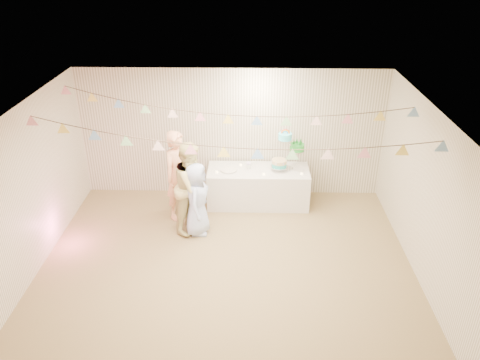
{
  "coord_description": "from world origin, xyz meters",
  "views": [
    {
      "loc": [
        0.37,
        -6.11,
        4.73
      ],
      "look_at": [
        0.2,
        0.8,
        1.15
      ],
      "focal_mm": 35.0,
      "sensor_mm": 36.0,
      "label": 1
    }
  ],
  "objects_px": {
    "table": "(258,186)",
    "person_adult_a": "(179,175)",
    "person_child": "(197,199)",
    "person_adult_b": "(192,187)",
    "cake_stand": "(288,150)"
  },
  "relations": [
    {
      "from": "table",
      "to": "cake_stand",
      "type": "distance_m",
      "value": 0.95
    },
    {
      "from": "cake_stand",
      "to": "person_adult_b",
      "type": "relative_size",
      "value": 0.46
    },
    {
      "from": "person_adult_b",
      "to": "person_child",
      "type": "distance_m",
      "value": 0.24
    },
    {
      "from": "cake_stand",
      "to": "person_child",
      "type": "distance_m",
      "value": 2.04
    },
    {
      "from": "cake_stand",
      "to": "person_child",
      "type": "relative_size",
      "value": 0.57
    },
    {
      "from": "person_adult_b",
      "to": "cake_stand",
      "type": "bearing_deg",
      "value": -41.05
    },
    {
      "from": "table",
      "to": "cake_stand",
      "type": "bearing_deg",
      "value": 5.19
    },
    {
      "from": "cake_stand",
      "to": "person_child",
      "type": "height_order",
      "value": "cake_stand"
    },
    {
      "from": "cake_stand",
      "to": "person_adult_a",
      "type": "height_order",
      "value": "person_adult_a"
    },
    {
      "from": "table",
      "to": "person_adult_b",
      "type": "distance_m",
      "value": 1.57
    },
    {
      "from": "table",
      "to": "person_adult_a",
      "type": "xyz_separation_m",
      "value": [
        -1.47,
        -0.52,
        0.49
      ]
    },
    {
      "from": "table",
      "to": "person_adult_a",
      "type": "relative_size",
      "value": 1.14
    },
    {
      "from": "cake_stand",
      "to": "person_adult_a",
      "type": "relative_size",
      "value": 0.45
    },
    {
      "from": "person_child",
      "to": "person_adult_b",
      "type": "bearing_deg",
      "value": 35.4
    },
    {
      "from": "table",
      "to": "person_adult_b",
      "type": "height_order",
      "value": "person_adult_b"
    }
  ]
}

